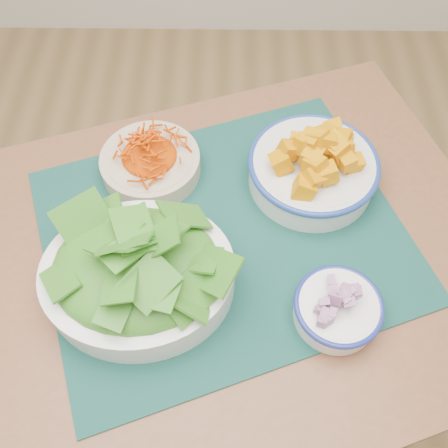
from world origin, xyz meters
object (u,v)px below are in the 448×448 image
placemat (224,234)px  squash_bowl (314,161)px  table (188,295)px  lettuce_bowl (136,267)px  carrot_bowl (150,160)px  onion_bowl (338,307)px

placemat → squash_bowl: size_ratio=2.15×
table → lettuce_bowl: bearing=-168.2°
table → lettuce_bowl: size_ratio=3.98×
placemat → table: bearing=-156.3°
carrot_bowl → lettuce_bowl: lettuce_bowl is taller
table → onion_bowl: 0.29m
carrot_bowl → onion_bowl: 0.42m
squash_bowl → carrot_bowl: bearing=176.2°
squash_bowl → lettuce_bowl: size_ratio=0.88×
carrot_bowl → squash_bowl: 0.29m
carrot_bowl → squash_bowl: bearing=-3.8°
table → onion_bowl: (0.24, -0.09, 0.15)m
placemat → onion_bowl: size_ratio=3.71×
table → squash_bowl: size_ratio=4.51×
carrot_bowl → onion_bowl: bearing=-42.5°
placemat → squash_bowl: squash_bowl is taller
lettuce_bowl → onion_bowl: lettuce_bowl is taller
placemat → lettuce_bowl: 0.18m
carrot_bowl → onion_bowl: size_ratio=1.41×
carrot_bowl → table: bearing=-70.3°
table → lettuce_bowl: (-0.06, -0.04, 0.19)m
table → onion_bowl: bearing=-39.0°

